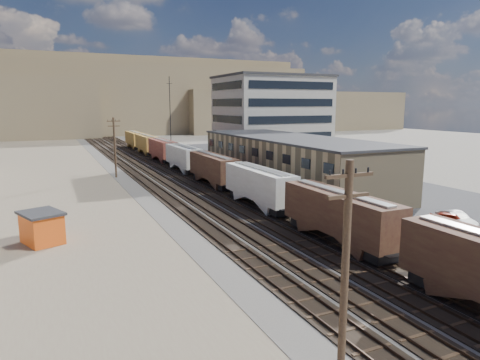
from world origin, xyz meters
name	(u,v)px	position (x,y,z in m)	size (l,w,h in m)	color
ground	(290,244)	(0.00, 0.00, 0.00)	(300.00, 300.00, 0.00)	#6B6356
ballast_bed	(155,168)	(0.00, 50.00, 0.03)	(18.00, 200.00, 0.06)	#4C4742
dirt_yard	(41,185)	(-20.00, 40.00, 0.01)	(24.00, 180.00, 0.03)	#776452
asphalt_lot	(294,172)	(22.00, 35.00, 0.02)	(26.00, 120.00, 0.04)	#232326
rail_tracks	(152,168)	(-0.55, 50.00, 0.11)	(11.40, 200.00, 0.24)	black
freight_train	(197,161)	(3.80, 36.28, 2.79)	(3.00, 119.74, 4.46)	black
warehouse	(290,160)	(14.98, 25.00, 3.65)	(12.40, 40.40, 7.25)	tan
office_tower	(271,117)	(27.95, 54.95, 9.26)	(22.60, 18.60, 18.45)	#9E998E
utility_pole_south	(345,277)	(-8.50, -18.00, 5.30)	(2.20, 0.32, 10.00)	#382619
utility_pole_north	(115,146)	(-8.50, 42.00, 5.30)	(2.20, 0.32, 10.00)	#382619
radio_mast	(170,119)	(6.00, 60.00, 9.12)	(1.20, 0.16, 18.00)	black
hills_north	(90,100)	(0.17, 167.92, 14.10)	(265.00, 80.00, 32.00)	brown
maintenance_shed	(42,227)	(-19.75, 9.25, 1.46)	(4.22, 4.72, 2.86)	#E95616
parked_car_red	(452,220)	(17.30, -2.23, 0.75)	(1.76, 4.38, 1.49)	maroon
parked_car_white	(456,219)	(17.95, -2.18, 0.74)	(1.56, 4.46, 1.47)	white
parked_car_blue	(284,159)	(26.76, 46.67, 0.74)	(2.45, 5.32, 1.48)	#162150
parked_car_far	(299,163)	(25.65, 39.31, 0.82)	(1.94, 4.82, 1.64)	white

